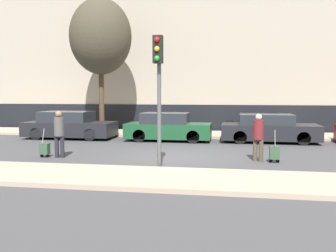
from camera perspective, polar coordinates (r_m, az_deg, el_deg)
ground_plane at (r=13.59m, az=1.11°, el=-4.69°), size 80.00×80.00×0.00m
sidewalk_near at (r=9.96m, az=-2.14°, el=-7.94°), size 28.00×2.50×0.12m
sidewalk_far at (r=20.46m, az=4.04°, el=-1.25°), size 28.00×3.00×0.12m
building_facade at (r=24.11m, az=4.95°, el=16.12°), size 28.00×2.31×13.91m
parked_car_0 at (r=19.60m, az=-14.82°, el=0.04°), size 4.50×1.91×1.37m
parked_car_1 at (r=18.03m, az=-0.05°, el=-0.24°), size 4.08×1.72×1.35m
parked_car_2 at (r=18.12m, az=15.09°, el=-0.42°), size 4.43×1.92×1.32m
pedestrian_left at (r=13.81m, az=-16.26°, el=-0.77°), size 0.35×0.34×1.67m
trolley_left at (r=14.09m, az=-18.29°, el=-3.31°), size 0.34×0.29×1.05m
pedestrian_right at (r=12.93m, az=13.61°, el=-1.28°), size 0.34×0.34×1.60m
trolley_right at (r=12.86m, az=15.91°, el=-3.94°), size 0.34×0.29×1.09m
traffic_light at (r=11.11m, az=-1.46°, el=7.72°), size 0.28×0.47×3.96m
parked_bicycle at (r=20.55m, az=10.92°, el=-0.09°), size 1.77×0.06×0.96m
bare_tree_near_crossing at (r=20.95m, az=-10.23°, el=13.23°), size 3.32×3.32×7.24m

